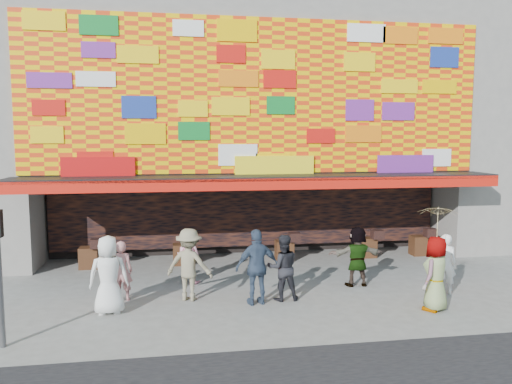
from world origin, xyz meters
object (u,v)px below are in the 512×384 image
Objects in this scene: ped_a at (109,275)px; ped_i at (188,257)px; ped_d at (189,265)px; ped_e at (257,267)px; parasol at (438,225)px; ped_b at (121,271)px; ped_c at (283,267)px; ped_g at (436,274)px; ped_f at (357,256)px; ped_h at (445,264)px.

ped_i is (1.96, 2.31, -0.20)m from ped_a.
ped_e reaches higher than ped_d.
parasol is (5.94, -3.34, 1.39)m from ped_i.
ped_e reaches higher than ped_i.
ped_b is 4.21m from ped_c.
ped_g is 1.00× the size of parasol.
ped_b is at bearing 3.36° from ped_f.
ped_h is at bearing -169.05° from ped_i.
ped_c is at bearing 158.92° from parasol.
ped_d is at bearing -165.46° from ped_a.
ped_a is 8.06m from parasol.
ped_i is at bearing -11.72° from ped_f.
ped_a is at bearing 4.82° from ped_c.
ped_d is (-2.41, 0.39, 0.08)m from ped_c.
ped_a is 1.11× the size of ped_f.
ped_a reaches higher than ped_h.
ped_e is at bearing 21.09° from ped_f.
ped_f is (6.73, 1.22, -0.09)m from ped_a.
ped_c is 2.53m from ped_f.
ped_b is 0.84× the size of ped_d.
ped_g is (5.96, -1.76, -0.02)m from ped_d.
ped_a is 0.98× the size of ped_e.
ped_d is 1.03× the size of parasol.
parasol is at bearing 118.71° from ped_f.
parasol is (-0.92, -1.20, 1.32)m from ped_h.
ped_d is at bearing 163.56° from parasol.
ped_h is at bearing 52.44° from parasol.
parasol reaches higher than ped_d.
ped_e is 4.56m from parasol.
ped_e is (3.64, 0.10, 0.02)m from ped_a.
ped_h is (2.10, -1.05, -0.04)m from ped_f.
ped_g is 1.52m from ped_h.
ped_e is (-0.71, -0.23, 0.10)m from ped_c.
ped_b is 0.92× the size of ped_f.
ped_e is (1.70, -0.62, 0.03)m from ped_d.
ped_f is at bearing -169.41° from ped_e.
ped_d is at bearing 7.07° from ped_f.
ped_e is at bearing 175.69° from ped_a.
ped_d is at bearing -29.43° from ped_e.
ped_f is 0.94× the size of ped_g.
ped_g is 6.82m from ped_i.
ped_g is 1.11× the size of ped_h.
ped_d reaches higher than ped_h.
ped_e is 3.28m from ped_f.
parasol is at bearing 159.38° from ped_c.
ped_b is 1.77m from ped_d.
ped_f is 2.54m from ped_g.
ped_b is at bearing 165.42° from parasol.
ped_f is 1.14× the size of ped_i.
ped_b is at bearing -52.79° from ped_g.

